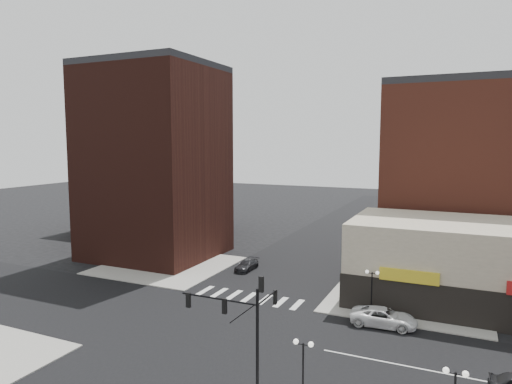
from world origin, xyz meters
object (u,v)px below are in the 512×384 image
at_px(traffic_signal, 245,317).
at_px(street_lamp_ne, 372,281).
at_px(white_suv, 384,317).
at_px(dark_sedan_north, 247,265).
at_px(street_lamp_se_a, 303,357).

height_order(traffic_signal, street_lamp_ne, traffic_signal).
relative_size(traffic_signal, white_suv, 1.41).
xyz_separation_m(street_lamp_ne, dark_sedan_north, (-16.53, 8.89, -2.68)).
bearing_deg(white_suv, street_lamp_se_a, 167.86).
height_order(traffic_signal, white_suv, traffic_signal).
distance_m(street_lamp_se_a, dark_sedan_north, 29.46).
relative_size(traffic_signal, dark_sedan_north, 1.85).
bearing_deg(dark_sedan_north, street_lamp_ne, -27.14).
bearing_deg(traffic_signal, street_lamp_se_a, -2.57).
height_order(street_lamp_se_a, street_lamp_ne, same).
bearing_deg(dark_sedan_north, street_lamp_se_a, -56.91).
xyz_separation_m(white_suv, dark_sedan_north, (-17.86, 10.39, -0.16)).
xyz_separation_m(street_lamp_se_a, street_lamp_ne, (1.00, 16.00, 0.00)).
bearing_deg(white_suv, traffic_signal, 153.95).
distance_m(white_suv, dark_sedan_north, 20.66).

